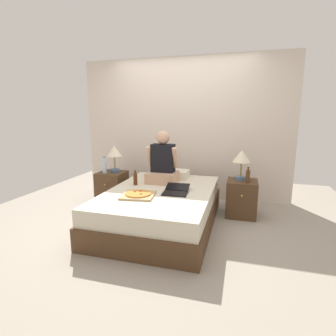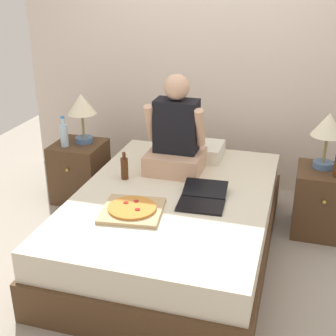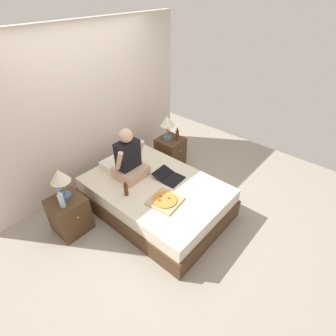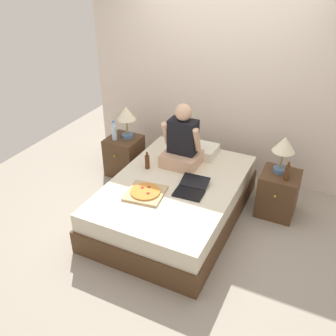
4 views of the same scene
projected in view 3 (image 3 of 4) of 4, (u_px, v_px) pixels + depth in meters
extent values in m
plane|color=#9E9384|center=(156.00, 208.00, 4.10)|extent=(5.79, 5.79, 0.00)
cube|color=beige|center=(89.00, 110.00, 4.11)|extent=(3.79, 0.12, 2.50)
cube|color=#4C331E|center=(156.00, 202.00, 4.02)|extent=(1.43, 2.08, 0.28)
cube|color=beige|center=(156.00, 189.00, 3.88)|extent=(1.39, 2.01, 0.21)
cube|color=#4C331E|center=(70.00, 215.00, 3.62)|extent=(0.44, 0.44, 0.55)
sphere|color=gold|center=(78.00, 217.00, 3.43)|extent=(0.03, 0.03, 0.03)
cylinder|color=#4C6B93|center=(65.00, 196.00, 3.50)|extent=(0.16, 0.16, 0.05)
cylinder|color=olive|center=(63.00, 188.00, 3.42)|extent=(0.02, 0.02, 0.22)
cone|color=beige|center=(59.00, 176.00, 3.30)|extent=(0.26, 0.26, 0.18)
cylinder|color=silver|center=(61.00, 201.00, 3.30)|extent=(0.07, 0.07, 0.20)
cylinder|color=silver|center=(59.00, 193.00, 3.23)|extent=(0.03, 0.03, 0.06)
cylinder|color=blue|center=(58.00, 191.00, 3.20)|extent=(0.04, 0.03, 0.02)
cube|color=#4C331E|center=(170.00, 152.00, 4.94)|extent=(0.44, 0.44, 0.55)
sphere|color=gold|center=(180.00, 151.00, 4.75)|extent=(0.03, 0.03, 0.03)
cylinder|color=#4C6B93|center=(167.00, 138.00, 4.77)|extent=(0.16, 0.16, 0.05)
cylinder|color=olive|center=(167.00, 131.00, 4.69)|extent=(0.02, 0.02, 0.22)
cone|color=beige|center=(167.00, 121.00, 4.57)|extent=(0.26, 0.26, 0.18)
cylinder|color=#512D14|center=(177.00, 135.00, 4.71)|extent=(0.06, 0.06, 0.18)
cylinder|color=#512D14|center=(177.00, 129.00, 4.65)|extent=(0.03, 0.03, 0.05)
cube|color=silver|center=(119.00, 162.00, 4.16)|extent=(0.52, 0.34, 0.12)
cube|color=tan|center=(131.00, 172.00, 3.92)|extent=(0.44, 0.40, 0.16)
cube|color=black|center=(128.00, 155.00, 3.77)|extent=(0.34, 0.20, 0.42)
sphere|color=tan|center=(126.00, 136.00, 3.59)|extent=(0.20, 0.20, 0.20)
cylinder|color=tan|center=(119.00, 161.00, 3.61)|extent=(0.07, 0.18, 0.32)
cylinder|color=tan|center=(140.00, 149.00, 3.85)|extent=(0.07, 0.18, 0.32)
cube|color=black|center=(174.00, 180.00, 3.88)|extent=(0.33, 0.24, 0.02)
cube|color=black|center=(163.00, 173.00, 3.96)|extent=(0.32, 0.21, 0.06)
cube|color=tan|center=(165.00, 201.00, 3.51)|extent=(0.45, 0.45, 0.02)
cylinder|color=#CC7F33|center=(165.00, 200.00, 3.49)|extent=(0.33, 0.33, 0.02)
cylinder|color=maroon|center=(160.00, 200.00, 3.47)|extent=(0.04, 0.04, 0.00)
cylinder|color=maroon|center=(169.00, 198.00, 3.50)|extent=(0.04, 0.04, 0.00)
cylinder|color=maroon|center=(160.00, 196.00, 3.53)|extent=(0.04, 0.04, 0.00)
cylinder|color=#4C2811|center=(126.00, 190.00, 3.58)|extent=(0.06, 0.06, 0.17)
cylinder|color=#4C2811|center=(125.00, 184.00, 3.51)|extent=(0.03, 0.03, 0.05)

